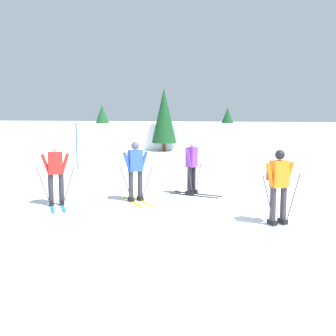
{
  "coord_description": "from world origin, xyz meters",
  "views": [
    {
      "loc": [
        2.03,
        -9.65,
        2.55
      ],
      "look_at": [
        -0.31,
        2.3,
        0.9
      ],
      "focal_mm": 44.54,
      "sensor_mm": 36.0,
      "label": 1
    }
  ],
  "objects_px": {
    "skier_blue": "(135,168)",
    "conifer_far_centre": "(164,116)",
    "skier_purple": "(192,165)",
    "conifer_far_right": "(102,121)",
    "conifer_far_left": "(227,124)",
    "skier_orange": "(278,183)",
    "skier_red": "(55,171)",
    "trail_marker_pole": "(77,146)"
  },
  "relations": [
    {
      "from": "conifer_far_right",
      "to": "skier_purple",
      "type": "bearing_deg",
      "value": -61.06
    },
    {
      "from": "skier_purple",
      "to": "trail_marker_pole",
      "type": "relative_size",
      "value": 0.83
    },
    {
      "from": "trail_marker_pole",
      "to": "conifer_far_centre",
      "type": "xyz_separation_m",
      "value": [
        2.11,
        9.05,
        1.27
      ]
    },
    {
      "from": "conifer_far_left",
      "to": "skier_purple",
      "type": "bearing_deg",
      "value": -90.59
    },
    {
      "from": "conifer_far_left",
      "to": "conifer_far_right",
      "type": "bearing_deg",
      "value": -168.8
    },
    {
      "from": "skier_purple",
      "to": "conifer_far_right",
      "type": "height_order",
      "value": "conifer_far_right"
    },
    {
      "from": "conifer_far_right",
      "to": "conifer_far_centre",
      "type": "distance_m",
      "value": 4.86
    },
    {
      "from": "skier_orange",
      "to": "conifer_far_right",
      "type": "xyz_separation_m",
      "value": [
        -10.75,
        18.19,
        0.92
      ]
    },
    {
      "from": "skier_blue",
      "to": "conifer_far_centre",
      "type": "distance_m",
      "value": 15.28
    },
    {
      "from": "skier_purple",
      "to": "conifer_far_right",
      "type": "distance_m",
      "value": 17.34
    },
    {
      "from": "skier_red",
      "to": "conifer_far_left",
      "type": "height_order",
      "value": "conifer_far_left"
    },
    {
      "from": "trail_marker_pole",
      "to": "conifer_far_right",
      "type": "distance_m",
      "value": 10.71
    },
    {
      "from": "skier_orange",
      "to": "skier_red",
      "type": "relative_size",
      "value": 1.0
    },
    {
      "from": "skier_purple",
      "to": "conifer_far_right",
      "type": "relative_size",
      "value": 0.56
    },
    {
      "from": "skier_red",
      "to": "conifer_far_centre",
      "type": "distance_m",
      "value": 16.06
    },
    {
      "from": "conifer_far_right",
      "to": "skier_red",
      "type": "bearing_deg",
      "value": -74.1
    },
    {
      "from": "skier_blue",
      "to": "trail_marker_pole",
      "type": "bearing_deg",
      "value": 126.06
    },
    {
      "from": "skier_blue",
      "to": "skier_red",
      "type": "distance_m",
      "value": 2.19
    },
    {
      "from": "skier_orange",
      "to": "conifer_far_centre",
      "type": "xyz_separation_m",
      "value": [
        -6.1,
        16.87,
        1.34
      ]
    },
    {
      "from": "skier_blue",
      "to": "conifer_far_right",
      "type": "height_order",
      "value": "conifer_far_right"
    },
    {
      "from": "skier_blue",
      "to": "conifer_far_left",
      "type": "distance_m",
      "value": 18.15
    },
    {
      "from": "conifer_far_left",
      "to": "conifer_far_right",
      "type": "relative_size",
      "value": 0.92
    },
    {
      "from": "conifer_far_left",
      "to": "conifer_far_right",
      "type": "distance_m",
      "value": 8.72
    },
    {
      "from": "skier_purple",
      "to": "conifer_far_left",
      "type": "height_order",
      "value": "conifer_far_left"
    },
    {
      "from": "skier_orange",
      "to": "skier_purple",
      "type": "bearing_deg",
      "value": 127.99
    },
    {
      "from": "skier_purple",
      "to": "skier_blue",
      "type": "bearing_deg",
      "value": -140.16
    },
    {
      "from": "skier_red",
      "to": "skier_purple",
      "type": "relative_size",
      "value": 1.0
    },
    {
      "from": "skier_red",
      "to": "conifer_far_right",
      "type": "height_order",
      "value": "conifer_far_right"
    },
    {
      "from": "skier_orange",
      "to": "conifer_far_left",
      "type": "bearing_deg",
      "value": 96.33
    },
    {
      "from": "skier_purple",
      "to": "trail_marker_pole",
      "type": "height_order",
      "value": "trail_marker_pole"
    },
    {
      "from": "conifer_far_left",
      "to": "skier_orange",
      "type": "bearing_deg",
      "value": -83.67
    },
    {
      "from": "skier_orange",
      "to": "conifer_far_left",
      "type": "relative_size",
      "value": 0.61
    },
    {
      "from": "conifer_far_right",
      "to": "conifer_far_centre",
      "type": "xyz_separation_m",
      "value": [
        4.66,
        -1.32,
        0.42
      ]
    },
    {
      "from": "trail_marker_pole",
      "to": "conifer_far_centre",
      "type": "distance_m",
      "value": 9.38
    },
    {
      "from": "skier_blue",
      "to": "skier_purple",
      "type": "distance_m",
      "value": 1.91
    },
    {
      "from": "skier_blue",
      "to": "conifer_far_right",
      "type": "xyz_separation_m",
      "value": [
        -6.91,
        16.37,
        0.92
      ]
    },
    {
      "from": "skier_orange",
      "to": "trail_marker_pole",
      "type": "xyz_separation_m",
      "value": [
        -8.21,
        7.82,
        0.07
      ]
    },
    {
      "from": "skier_red",
      "to": "skier_purple",
      "type": "xyz_separation_m",
      "value": [
        3.44,
        2.17,
        -0.04
      ]
    },
    {
      "from": "skier_blue",
      "to": "skier_purple",
      "type": "height_order",
      "value": "same"
    },
    {
      "from": "skier_blue",
      "to": "conifer_far_centre",
      "type": "height_order",
      "value": "conifer_far_centre"
    },
    {
      "from": "skier_orange",
      "to": "conifer_far_right",
      "type": "relative_size",
      "value": 0.56
    },
    {
      "from": "trail_marker_pole",
      "to": "skier_orange",
      "type": "bearing_deg",
      "value": -43.61
    }
  ]
}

